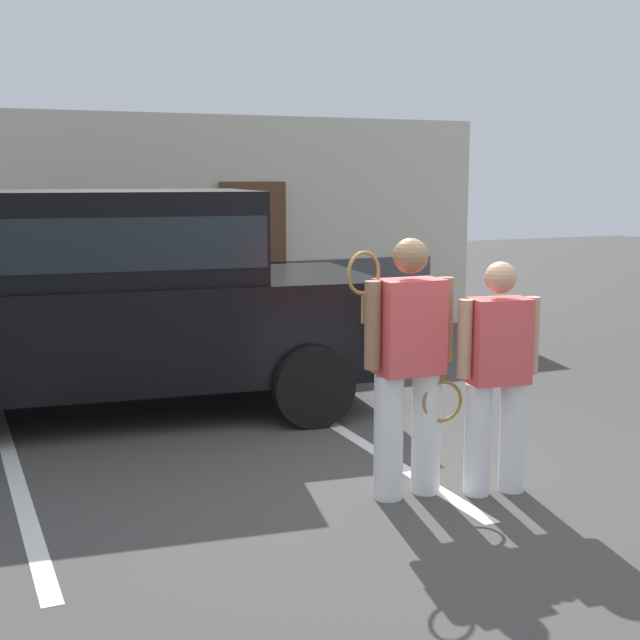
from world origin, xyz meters
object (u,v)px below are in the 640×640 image
tennis_player_woman (496,375)px  tennis_player_man (408,364)px  potted_plant_by_porch (366,309)px  parked_suv (108,291)px

tennis_player_woman → tennis_player_man: bearing=-10.6°
tennis_player_man → potted_plant_by_porch: size_ratio=1.99×
parked_suv → potted_plant_by_porch: size_ratio=5.37×
parked_suv → potted_plant_by_porch: 4.11m
tennis_player_woman → parked_suv: bearing=-49.1°
tennis_player_man → tennis_player_woman: size_ratio=1.10×
potted_plant_by_porch → parked_suv: bearing=-152.1°
tennis_player_woman → potted_plant_by_porch: 5.30m
parked_suv → potted_plant_by_porch: parked_suv is taller
parked_suv → tennis_player_woman: parked_suv is taller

